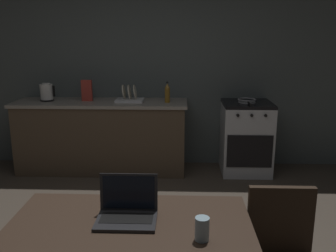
{
  "coord_description": "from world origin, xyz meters",
  "views": [
    {
      "loc": [
        0.42,
        -2.48,
        1.72
      ],
      "look_at": [
        0.3,
        0.89,
        0.89
      ],
      "focal_mm": 40.05,
      "sensor_mm": 36.0,
      "label": 1
    }
  ],
  "objects_px": {
    "laptop": "(127,211)",
    "drinking_glass": "(202,229)",
    "dining_table": "(129,239)",
    "dish_rack": "(130,98)",
    "stove_oven": "(246,137)",
    "electric_kettle": "(47,92)",
    "cereal_box": "(87,91)",
    "bottle": "(167,93)",
    "frying_pan": "(247,101)"
  },
  "relations": [
    {
      "from": "drinking_glass",
      "to": "laptop",
      "type": "bearing_deg",
      "value": 153.59
    },
    {
      "from": "electric_kettle",
      "to": "bottle",
      "type": "bearing_deg",
      "value": -1.89
    },
    {
      "from": "drinking_glass",
      "to": "stove_oven",
      "type": "bearing_deg",
      "value": 76.39
    },
    {
      "from": "laptop",
      "to": "bottle",
      "type": "distance_m",
      "value": 2.72
    },
    {
      "from": "cereal_box",
      "to": "stove_oven",
      "type": "bearing_deg",
      "value": -0.64
    },
    {
      "from": "frying_pan",
      "to": "drinking_glass",
      "type": "xyz_separation_m",
      "value": [
        -0.7,
        -2.92,
        -0.12
      ]
    },
    {
      "from": "electric_kettle",
      "to": "cereal_box",
      "type": "xyz_separation_m",
      "value": [
        0.5,
        0.02,
        0.02
      ]
    },
    {
      "from": "laptop",
      "to": "bottle",
      "type": "bearing_deg",
      "value": 81.75
    },
    {
      "from": "drinking_glass",
      "to": "cereal_box",
      "type": "height_order",
      "value": "cereal_box"
    },
    {
      "from": "frying_pan",
      "to": "cereal_box",
      "type": "relative_size",
      "value": 1.52
    },
    {
      "from": "stove_oven",
      "to": "laptop",
      "type": "bearing_deg",
      "value": -111.9
    },
    {
      "from": "stove_oven",
      "to": "electric_kettle",
      "type": "bearing_deg",
      "value": 179.94
    },
    {
      "from": "cereal_box",
      "to": "electric_kettle",
      "type": "bearing_deg",
      "value": -177.73
    },
    {
      "from": "stove_oven",
      "to": "drinking_glass",
      "type": "xyz_separation_m",
      "value": [
        -0.71,
        -2.95,
        0.36
      ]
    },
    {
      "from": "dining_table",
      "to": "dish_rack",
      "type": "xyz_separation_m",
      "value": [
        -0.38,
        2.83,
        0.28
      ]
    },
    {
      "from": "stove_oven",
      "to": "frying_pan",
      "type": "relative_size",
      "value": 2.26
    },
    {
      "from": "dish_rack",
      "to": "laptop",
      "type": "bearing_deg",
      "value": -82.61
    },
    {
      "from": "electric_kettle",
      "to": "dish_rack",
      "type": "bearing_deg",
      "value": 0.0
    },
    {
      "from": "dining_table",
      "to": "laptop",
      "type": "relative_size",
      "value": 4.04
    },
    {
      "from": "laptop",
      "to": "cereal_box",
      "type": "height_order",
      "value": "cereal_box"
    },
    {
      "from": "laptop",
      "to": "cereal_box",
      "type": "bearing_deg",
      "value": 102.08
    },
    {
      "from": "dish_rack",
      "to": "drinking_glass",
      "type": "bearing_deg",
      "value": -75.74
    },
    {
      "from": "frying_pan",
      "to": "drinking_glass",
      "type": "height_order",
      "value": "frying_pan"
    },
    {
      "from": "cereal_box",
      "to": "dish_rack",
      "type": "relative_size",
      "value": 0.77
    },
    {
      "from": "bottle",
      "to": "dish_rack",
      "type": "distance_m",
      "value": 0.48
    },
    {
      "from": "stove_oven",
      "to": "dining_table",
      "type": "xyz_separation_m",
      "value": [
        -1.09,
        -2.83,
        0.22
      ]
    },
    {
      "from": "bottle",
      "to": "drinking_glass",
      "type": "distance_m",
      "value": 2.92
    },
    {
      "from": "electric_kettle",
      "to": "frying_pan",
      "type": "height_order",
      "value": "electric_kettle"
    },
    {
      "from": "drinking_glass",
      "to": "dish_rack",
      "type": "xyz_separation_m",
      "value": [
        -0.75,
        2.95,
        0.14
      ]
    },
    {
      "from": "stove_oven",
      "to": "drinking_glass",
      "type": "bearing_deg",
      "value": -103.61
    },
    {
      "from": "electric_kettle",
      "to": "drinking_glass",
      "type": "xyz_separation_m",
      "value": [
        1.79,
        -2.95,
        -0.2
      ]
    },
    {
      "from": "bottle",
      "to": "laptop",
      "type": "bearing_deg",
      "value": -92.43
    },
    {
      "from": "stove_oven",
      "to": "cereal_box",
      "type": "bearing_deg",
      "value": 179.36
    },
    {
      "from": "laptop",
      "to": "drinking_glass",
      "type": "xyz_separation_m",
      "value": [
        0.39,
        -0.19,
        0.01
      ]
    },
    {
      "from": "frying_pan",
      "to": "dish_rack",
      "type": "xyz_separation_m",
      "value": [
        -1.45,
        0.03,
        0.02
      ]
    },
    {
      "from": "drinking_glass",
      "to": "dish_rack",
      "type": "bearing_deg",
      "value": 104.26
    },
    {
      "from": "dining_table",
      "to": "electric_kettle",
      "type": "distance_m",
      "value": 3.19
    },
    {
      "from": "electric_kettle",
      "to": "frying_pan",
      "type": "relative_size",
      "value": 0.56
    },
    {
      "from": "stove_oven",
      "to": "laptop",
      "type": "distance_m",
      "value": 2.98
    },
    {
      "from": "bottle",
      "to": "frying_pan",
      "type": "relative_size",
      "value": 0.64
    },
    {
      "from": "dining_table",
      "to": "dish_rack",
      "type": "relative_size",
      "value": 3.81
    },
    {
      "from": "stove_oven",
      "to": "cereal_box",
      "type": "height_order",
      "value": "cereal_box"
    },
    {
      "from": "bottle",
      "to": "frying_pan",
      "type": "height_order",
      "value": "bottle"
    },
    {
      "from": "bottle",
      "to": "frying_pan",
      "type": "bearing_deg",
      "value": 1.18
    },
    {
      "from": "dining_table",
      "to": "frying_pan",
      "type": "distance_m",
      "value": 3.01
    },
    {
      "from": "bottle",
      "to": "cereal_box",
      "type": "xyz_separation_m",
      "value": [
        -1.01,
        0.07,
        0.01
      ]
    },
    {
      "from": "frying_pan",
      "to": "dining_table",
      "type": "bearing_deg",
      "value": -110.96
    },
    {
      "from": "laptop",
      "to": "frying_pan",
      "type": "relative_size",
      "value": 0.8
    },
    {
      "from": "bottle",
      "to": "dish_rack",
      "type": "bearing_deg",
      "value": 173.95
    },
    {
      "from": "bottle",
      "to": "dish_rack",
      "type": "xyz_separation_m",
      "value": [
        -0.47,
        0.05,
        -0.07
      ]
    }
  ]
}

